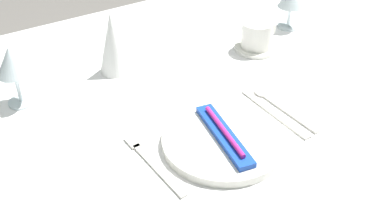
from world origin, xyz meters
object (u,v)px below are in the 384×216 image
dinner_knife (276,114)px  napkin_folded (113,43)px  spoon_soup (277,104)px  dinner_plate (224,141)px  wine_glass_right (12,64)px  coffee_cup_left (257,34)px  toothbrush_package (224,134)px  fork_outer (151,162)px

dinner_knife → napkin_folded: (-0.22, 0.37, 0.08)m
spoon_soup → dinner_knife: bearing=-134.6°
dinner_plate → wine_glass_right: 0.50m
dinner_plate → coffee_cup_left: size_ratio=2.31×
spoon_soup → napkin_folded: 0.43m
toothbrush_package → coffee_cup_left: 0.43m
coffee_cup_left → napkin_folded: napkin_folded is taller
toothbrush_package → wine_glass_right: wine_glass_right is taller
dinner_plate → spoon_soup: size_ratio=1.25×
fork_outer → coffee_cup_left: 0.54m
dinner_plate → napkin_folded: size_ratio=1.60×
coffee_cup_left → napkin_folded: 0.40m
wine_glass_right → napkin_folded: (0.25, 0.01, -0.02)m
dinner_knife → spoon_soup: size_ratio=1.05×
dinner_plate → coffee_cup_left: bearing=41.5°
coffee_cup_left → dinner_knife: bearing=-121.5°
toothbrush_package → spoon_soup: bearing=13.9°
spoon_soup → coffee_cup_left: size_ratio=1.85×
napkin_folded → wine_glass_right: bearing=-177.0°
fork_outer → dinner_knife: size_ratio=0.97×
toothbrush_package → wine_glass_right: 0.49m
spoon_soup → napkin_folded: napkin_folded is taller
toothbrush_package → fork_outer: bearing=168.5°
dinner_plate → toothbrush_package: size_ratio=1.20×
dinner_plate → wine_glass_right: (-0.31, 0.38, 0.10)m
coffee_cup_left → napkin_folded: size_ratio=0.69×
fork_outer → coffee_cup_left: bearing=28.0°
toothbrush_package → napkin_folded: 0.40m
fork_outer → spoon_soup: (0.34, 0.02, 0.00)m
dinner_knife → toothbrush_package: bearing=-173.7°
dinner_knife → dinner_plate: bearing=-173.7°
spoon_soup → coffee_cup_left: bearing=60.5°
wine_glass_right → dinner_plate: bearing=-50.9°
fork_outer → wine_glass_right: bearing=113.9°
fork_outer → dinner_knife: bearing=-2.5°
fork_outer → napkin_folded: bearing=75.4°
wine_glass_right → napkin_folded: 0.25m
dinner_plate → toothbrush_package: (-0.00, 0.00, 0.02)m
fork_outer → napkin_folded: size_ratio=1.30×
napkin_folded → dinner_plate: bearing=-81.2°
toothbrush_package → wine_glass_right: (-0.31, 0.38, 0.08)m
spoon_soup → coffee_cup_left: coffee_cup_left is taller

